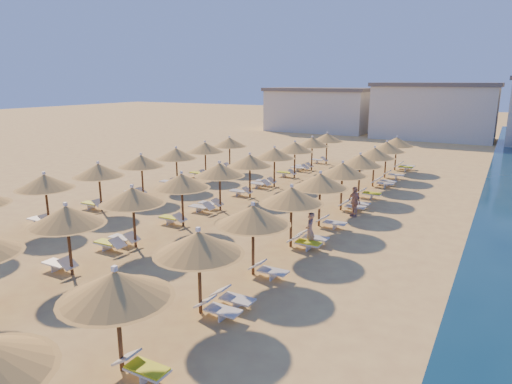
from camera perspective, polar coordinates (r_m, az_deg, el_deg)
The scene contains 8 objects.
ground at distance 22.79m, azimuth -2.29°, elevation -5.62°, with size 220.00×220.00×0.00m, color #E4BC64.
hotel_blocks at distance 65.61m, azimuth 22.28°, elevation 9.39°, with size 48.48×10.27×8.10m.
parasol_row_east at distance 24.03m, azimuth 8.03°, elevation 1.30°, with size 3.01×38.74×3.00m.
parasol_row_west at distance 26.87m, azimuth -4.57°, elevation 2.71°, with size 3.01×38.74×3.00m.
parasol_row_inland at distance 30.62m, azimuth -14.14°, elevation 3.70°, with size 3.01×24.45×3.00m.
loungers at distance 26.54m, azimuth -1.91°, elevation -2.02°, with size 15.36×37.23×0.66m.
beachgoer_a at distance 21.25m, azimuth 6.75°, elevation -4.76°, with size 0.62×0.40×1.69m, color tan.
beachgoer_c at distance 26.46m, azimuth 12.19°, elevation -1.19°, with size 1.02×0.43×1.75m, color tan.
Camera 1 is at (11.23, -18.33, 7.56)m, focal length 32.00 mm.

